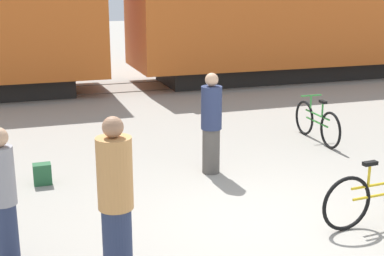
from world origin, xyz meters
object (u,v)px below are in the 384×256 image
bicycle_yellow (378,196)px  bicycle_green (317,123)px  person_in_tan (116,201)px  backpack (42,174)px  person_in_navy (211,124)px  person_in_grey (4,195)px

bicycle_yellow → bicycle_green: size_ratio=0.98×
person_in_tan → backpack: person_in_tan is taller
person_in_navy → person_in_tan: (-2.13, -2.87, 0.06)m
bicycle_green → backpack: 5.48m
person_in_tan → person_in_grey: size_ratio=1.14×
bicycle_yellow → backpack: 5.05m
bicycle_yellow → person_in_navy: size_ratio=1.02×
person_in_navy → person_in_tan: 3.57m
bicycle_yellow → person_in_grey: (-4.63, 0.51, 0.43)m
person_in_navy → backpack: bearing=34.0°
bicycle_yellow → person_in_navy: (-1.38, 2.58, 0.46)m
person_in_navy → backpack: size_ratio=5.01×
bicycle_green → person_in_tan: 6.24m
bicycle_yellow → person_in_navy: bearing=118.1°
person_in_grey → backpack: bearing=93.5°
person_in_navy → person_in_grey: (-3.25, -2.07, -0.03)m
person_in_grey → backpack: size_ratio=4.70×
bicycle_green → person_in_grey: person_in_grey is taller
bicycle_yellow → backpack: bearing=144.8°
bicycle_yellow → person_in_tan: bearing=-175.3°
person_in_navy → backpack: (-2.74, 0.33, -0.68)m
bicycle_green → person_in_navy: person_in_navy is taller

